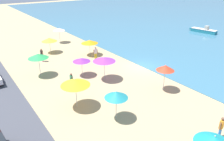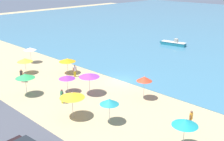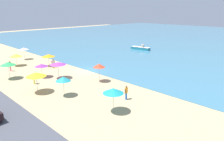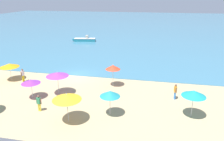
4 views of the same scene
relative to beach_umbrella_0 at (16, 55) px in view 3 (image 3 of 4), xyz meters
The scene contains 17 objects.
ground_plane 14.11m from the beach_umbrella_0, 31.12° to the left, with size 160.00×160.00×0.00m, color tan.
sea 63.39m from the beach_umbrella_0, 79.12° to the left, with size 150.00×110.00×0.05m, color teal.
beach_umbrella_0 is the anchor object (origin of this frame).
beach_umbrella_1 18.12m from the beach_umbrella_0, 15.27° to the left, with size 1.74×1.74×2.72m.
beach_umbrella_2 5.98m from the beach_umbrella_0, 44.06° to the left, with size 2.35×2.35×2.26m.
beach_umbrella_3 9.77m from the beach_umbrella_0, ahead, with size 1.96×1.96×2.17m.
beach_umbrella_4 12.16m from the beach_umbrella_0, ahead, with size 2.42×2.42×2.60m.
beach_umbrella_5 8.05m from the beach_umbrella_0, 29.08° to the right, with size 2.22×2.22×2.66m.
beach_umbrella_6 5.24m from the beach_umbrella_0, 141.49° to the left, with size 1.93×1.93×2.53m.
beach_umbrella_7 15.63m from the beach_umbrella_0, 13.18° to the right, with size 2.45×2.45×2.68m.
beach_umbrella_8 18.61m from the beach_umbrella_0, ahead, with size 1.82×1.82×2.49m.
beach_umbrella_9 25.72m from the beach_umbrella_0, ahead, with size 2.10×2.10×2.64m.
bather_0 3.76m from the beach_umbrella_0, 37.64° to the right, with size 0.57×0.27×1.77m.
bather_1 24.67m from the beach_umbrella_0, ahead, with size 0.28×0.56×1.69m.
bather_2 12.13m from the beach_umbrella_0, 11.36° to the right, with size 0.56×0.27×1.62m.
bather_3 7.38m from the beach_umbrella_0, 32.78° to the left, with size 0.28×0.56×1.69m.
skiff_nearshore 29.72m from the beach_umbrella_0, 78.33° to the left, with size 5.34×2.07×1.40m.
Camera 3 is at (28.03, -22.21, 10.14)m, focal length 35.00 mm.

